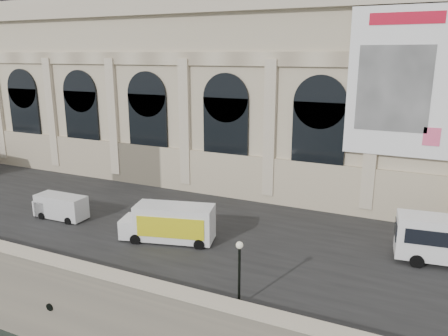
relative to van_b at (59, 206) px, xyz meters
The scene contains 8 objects.
quay 26.86m from the van_b, 77.19° to the left, with size 160.00×70.00×6.00m, color gray.
street 7.73m from the van_b, 39.63° to the left, with size 160.00×24.00×0.06m, color #2D2D2D.
parapet 10.38m from the van_b, 55.39° to the right, with size 160.00×1.40×1.21m.
museum 25.08m from the van_b, 90.24° to the left, with size 69.00×18.70×29.10m.
van_b is the anchor object (origin of this frame).
van_c 10.54m from the van_b, ahead, with size 5.40×2.98×2.27m.
box_truck 12.53m from the van_b, ahead, with size 8.28×4.41×3.19m.
lamp_right 22.88m from the van_b, 17.15° to the right, with size 0.45×0.45×4.44m.
Camera 1 is at (25.48, -20.17, 21.47)m, focal length 35.00 mm.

